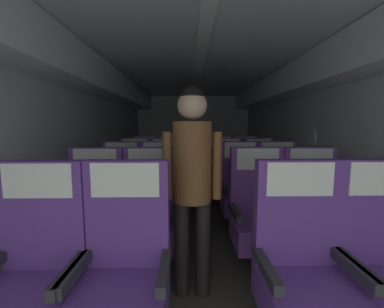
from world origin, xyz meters
name	(u,v)px	position (x,y,z in m)	size (l,w,h in m)	color
ground	(199,218)	(0.00, 3.57, -0.01)	(3.37, 7.54, 0.02)	#3D3833
fuselage_shell	(198,106)	(0.00, 3.81, 1.57)	(3.25, 7.19, 2.16)	silver
seat_a_left_window	(34,276)	(-1.00, 1.56, 0.45)	(0.52, 0.47, 1.08)	#38383D
seat_a_left_aisle	(124,274)	(-0.51, 1.57, 0.45)	(0.52, 0.47, 1.08)	#38383D
seat_a_right_window	(302,272)	(0.51, 1.58, 0.45)	(0.52, 0.47, 1.08)	#38383D
seat_b_left_window	(94,218)	(-1.00, 2.41, 0.45)	(0.52, 0.47, 1.08)	#38383D
seat_b_left_aisle	(149,217)	(-0.50, 2.43, 0.45)	(0.52, 0.47, 1.08)	#38383D
seat_b_right_aisle	(313,216)	(1.00, 2.41, 0.45)	(0.52, 0.47, 1.08)	#38383D
seat_b_right_window	(259,216)	(0.50, 2.43, 0.45)	(0.52, 0.47, 1.08)	#38383D
seat_c_left_window	(121,192)	(-1.00, 3.27, 0.45)	(0.52, 0.47, 1.08)	#38383D
seat_c_left_aisle	(159,192)	(-0.52, 3.26, 0.45)	(0.52, 0.47, 1.08)	#38383D
seat_c_right_aisle	(278,191)	(1.00, 3.27, 0.45)	(0.52, 0.47, 1.08)	#38383D
seat_c_right_window	(240,191)	(0.52, 3.27, 0.45)	(0.52, 0.47, 1.08)	#38383D
seat_d_left_window	(135,178)	(-1.00, 4.12, 0.45)	(0.52, 0.47, 1.08)	#38383D
seat_d_left_aisle	(165,177)	(-0.52, 4.13, 0.45)	(0.52, 0.47, 1.08)	#38383D
seat_d_right_aisle	(259,177)	(1.01, 4.12, 0.45)	(0.52, 0.47, 1.08)	#38383D
seat_d_right_window	(228,177)	(0.50, 4.12, 0.45)	(0.52, 0.47, 1.08)	#38383D
seat_e_left_window	(144,168)	(-1.00, 4.96, 0.45)	(0.52, 0.47, 1.08)	#38383D
seat_e_left_aisle	(170,168)	(-0.51, 4.98, 0.45)	(0.52, 0.47, 1.08)	#38383D
seat_e_right_aisle	(246,168)	(0.99, 4.98, 0.45)	(0.52, 0.47, 1.08)	#38383D
seat_e_right_window	(221,168)	(0.51, 4.97, 0.45)	(0.52, 0.47, 1.08)	#38383D
flight_attendant	(192,171)	(-0.12, 2.02, 0.96)	(0.43, 0.28, 1.56)	black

